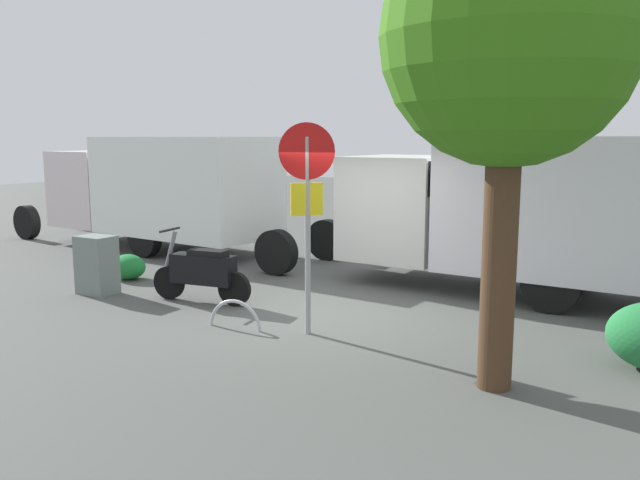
% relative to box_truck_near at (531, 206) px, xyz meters
% --- Properties ---
extents(ground_plane, '(60.00, 60.00, 0.00)m').
position_rel_box_truck_near_xyz_m(ground_plane, '(2.38, 2.79, -1.54)').
color(ground_plane, '#4F524E').
extents(box_truck_near, '(8.55, 2.40, 2.71)m').
position_rel_box_truck_near_xyz_m(box_truck_near, '(0.00, 0.00, 0.00)').
color(box_truck_near, black).
rests_on(box_truck_near, ground).
extents(box_truck_far, '(7.80, 2.71, 2.71)m').
position_rel_box_truck_near_xyz_m(box_truck_far, '(8.87, -0.20, -0.01)').
color(box_truck_far, black).
rests_on(box_truck_far, ground).
extents(motorcycle, '(1.80, 0.62, 1.20)m').
position_rel_box_truck_near_xyz_m(motorcycle, '(4.47, 3.25, -1.02)').
color(motorcycle, black).
rests_on(motorcycle, ground).
extents(stop_sign, '(0.71, 0.33, 2.89)m').
position_rel_box_truck_near_xyz_m(stop_sign, '(2.09, 3.83, 0.38)').
color(stop_sign, '#9E9EA3').
rests_on(stop_sign, ground).
extents(street_tree, '(2.62, 2.62, 5.00)m').
position_rel_box_truck_near_xyz_m(street_tree, '(-0.69, 4.44, 2.10)').
color(street_tree, '#47301E').
rests_on(street_tree, ground).
extents(utility_cabinet, '(0.64, 0.48, 1.02)m').
position_rel_box_truck_near_xyz_m(utility_cabinet, '(6.47, 3.71, -1.03)').
color(utility_cabinet, slate).
rests_on(utility_cabinet, ground).
extents(bike_rack_hoop, '(0.85, 0.15, 0.85)m').
position_rel_box_truck_near_xyz_m(bike_rack_hoop, '(3.11, 4.15, -1.54)').
color(bike_rack_hoop, '#B7B7BC').
rests_on(bike_rack_hoop, ground).
extents(shrub_near_sign, '(0.71, 0.58, 0.48)m').
position_rel_box_truck_near_xyz_m(shrub_near_sign, '(6.88, 2.63, -1.30)').
color(shrub_near_sign, '#1F7F36').
rests_on(shrub_near_sign, ground).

